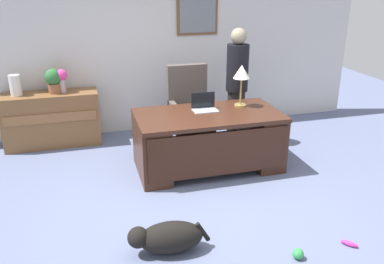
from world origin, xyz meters
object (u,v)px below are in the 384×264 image
Objects in this scene: credenza at (52,119)px; dog_toy_ball at (298,254)px; armchair at (190,111)px; vase_empty at (15,85)px; laptop at (204,106)px; vase_with_flowers at (62,78)px; dog_toy_bone at (349,244)px; potted_plant at (54,80)px; person_standing at (237,86)px; desk_lamp at (242,74)px; desk at (209,139)px; dog_lying at (167,237)px.

dog_toy_ball is at bearing -56.97° from credenza.
armchair is 2.54m from vase_empty.
laptop is 0.93× the size of vase_with_flowers.
vase_empty is at bearing 153.00° from laptop.
credenza is 4.43m from dog_toy_bone.
potted_plant is (0.53, 0.00, 0.05)m from vase_empty.
person_standing is 3.07× the size of desk_lamp.
potted_plant is (-1.92, 0.52, 0.48)m from armchair.
armchair is 7.36× the size of dog_toy_bone.
desk is 2.41× the size of dog_lying.
desk_lamp is at bearing 97.15° from dog_toy_bone.
credenza is 2.08m from armchair.
vase_with_flowers is at bearing 0.37° from credenza.
dog_toy_bone is (0.80, -2.88, -0.50)m from armchair.
dog_lying is at bearing -71.34° from potted_plant.
vase_empty is (-2.44, 0.52, 0.44)m from armchair.
person_standing reaches higher than vase_empty.
credenza is 8.54× the size of dog_toy_bone.
laptop is at bearing -33.03° from potted_plant.
desk_lamp reaches higher than credenza.
dog_lying is 2.53m from desk_lamp.
vase_empty is 2.91× the size of dog_toy_ball.
desk is at bearing 111.73° from dog_toy_bone.
desk_lamp is at bearing -26.31° from potted_plant.
dog_lying is at bearing -109.71° from armchair.
dog_lying is at bearing -73.31° from vase_with_flowers.
desk is at bearing 96.17° from dog_toy_ball.
desk_lamp reaches higher than dog_toy_bone.
dog_toy_ball is 0.57m from dog_toy_bone.
laptop is 2.20m from vase_with_flowers.
dog_toy_bone is (2.81, -3.41, -0.38)m from credenza.
dog_lying is at bearing 159.41° from dog_toy_ball.
armchair is 1.54× the size of dog_lying.
desk_lamp is 2.53m from dog_toy_ball.
potted_plant is (-1.02, 3.02, 0.85)m from dog_lying.
laptop is (-0.01, 0.18, 0.40)m from desk.
credenza is 0.65m from vase_with_flowers.
dog_toy_bone is at bearing -46.37° from vase_empty.
person_standing is 0.89m from laptop.
desk is 2.39m from vase_with_flowers.
person_standing is 5.05× the size of vase_with_flowers.
armchair is at bearing 90.95° from desk.
dog_toy_ball is at bearing -84.03° from laptop.
armchair is at bearing 90.27° from laptop.
potted_plant is 2.21× the size of dog_toy_bone.
desk_lamp is (0.53, -0.68, 0.68)m from armchair.
vase_with_flowers is at bearing 0.00° from vase_empty.
vase_with_flowers is at bearing 145.34° from laptop.
dog_toy_ball is at bearing -83.83° from desk.
potted_plant is 4.47m from dog_toy_bone.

